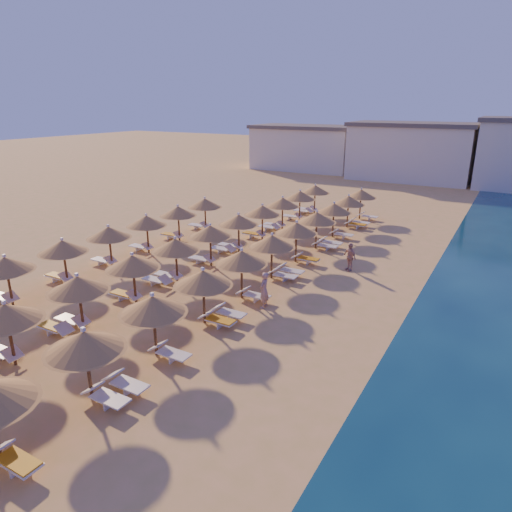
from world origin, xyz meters
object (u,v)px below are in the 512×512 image
Objects in this scene: parasol_row_west at (194,239)px; beachgoer_c at (350,257)px; beachgoer_a at (264,290)px; parasol_row_east at (257,250)px.

beachgoer_c is (7.76, 5.10, -1.31)m from parasol_row_west.
parasol_row_west is at bearing -111.86° from beachgoer_a.
parasol_row_east is 1.00× the size of parasol_row_west.
beachgoer_a is at bearing -53.26° from parasol_row_east.
parasol_row_east is 22.43× the size of beachgoer_c.
parasol_row_west is at bearing 180.00° from parasol_row_east.
parasol_row_west is 22.43× the size of beachgoer_c.
parasol_row_west reaches higher than beachgoer_c.
beachgoer_c is (3.49, 5.10, -1.31)m from parasol_row_east.
beachgoer_a reaches higher than beachgoer_c.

